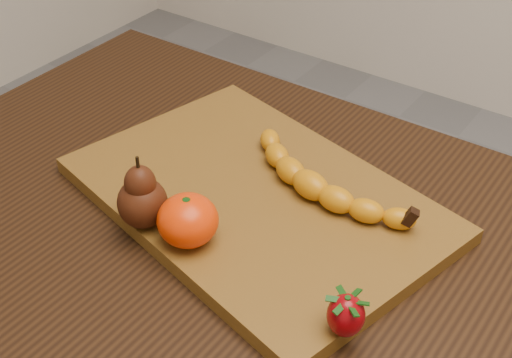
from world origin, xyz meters
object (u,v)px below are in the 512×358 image
Objects in this scene: table at (241,298)px; mandarin at (188,220)px; pear at (141,191)px; cutting_board at (256,198)px.

mandarin is (-0.03, -0.05, 0.15)m from table.
mandarin is at bearing 4.98° from pear.
cutting_board is at bearing 59.03° from pear.
mandarin is at bearing -121.55° from table.
cutting_board is 4.97× the size of pear.
cutting_board is at bearing 108.45° from table.
table is at bearing -57.72° from cutting_board.
table is at bearing 31.44° from pear.
pear is at bearing -107.14° from cutting_board.
pear reaches higher than table.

